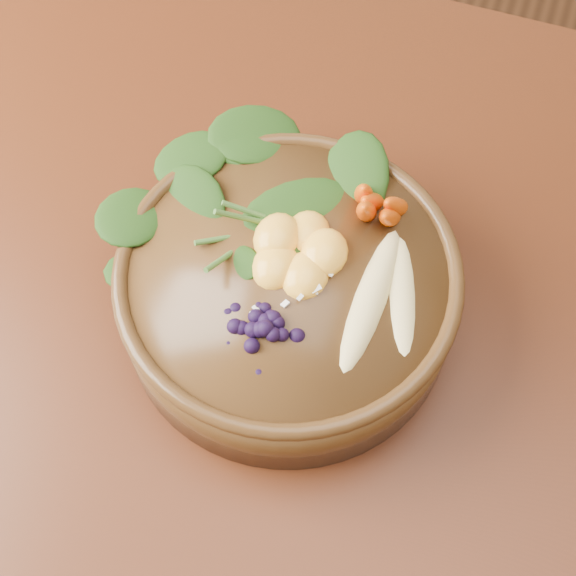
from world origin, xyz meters
name	(u,v)px	position (x,y,z in m)	size (l,w,h in m)	color
ground	(442,531)	(0.00, 0.00, 0.00)	(4.00, 4.00, 0.00)	#381E0F
dining_table	(545,393)	(0.00, 0.00, 0.66)	(1.60, 0.90, 0.75)	#331C0C
stoneware_bowl	(288,293)	(-0.28, -0.05, 0.79)	(0.32, 0.32, 0.09)	#4C3016
kale_heap	(262,184)	(-0.33, 0.02, 0.86)	(0.21, 0.19, 0.05)	#1E4110
carrot_cluster	(380,187)	(-0.22, 0.04, 0.88)	(0.07, 0.07, 0.09)	#D44405
banana_halves	(388,288)	(-0.18, -0.04, 0.85)	(0.08, 0.18, 0.03)	#E0CC84
mandarin_cluster	(298,243)	(-0.27, -0.03, 0.85)	(0.09, 0.10, 0.04)	#FFB033
blueberry_pile	(265,321)	(-0.27, -0.11, 0.86)	(0.15, 0.11, 0.04)	black
coconut_flakes	(282,288)	(-0.27, -0.07, 0.84)	(0.10, 0.08, 0.01)	white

